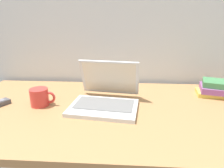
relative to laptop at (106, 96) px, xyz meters
name	(u,v)px	position (x,y,z in m)	size (l,w,h in m)	color
desk	(120,111)	(0.07, -0.03, -0.06)	(1.60, 0.76, 0.03)	#A87A4C
laptop	(106,96)	(0.00, 0.00, 0.00)	(0.34, 0.33, 0.21)	silver
coffee_mug	(40,97)	(-0.32, -0.02, 0.00)	(0.12, 0.09, 0.09)	red
book_stack	(217,89)	(0.59, 0.16, 0.00)	(0.22, 0.17, 0.09)	#D8BF4C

